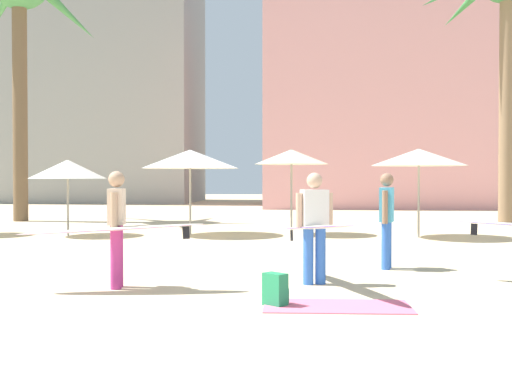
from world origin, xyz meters
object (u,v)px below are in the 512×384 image
(backpack, at_px, (276,290))
(cafe_umbrella_3, at_px, (190,159))
(cafe_umbrella_0, at_px, (68,169))
(person_near_right, at_px, (115,226))
(cafe_umbrella_4, at_px, (419,157))
(person_near_left, at_px, (387,216))
(beach_towel, at_px, (337,306))
(person_mid_left, at_px, (315,225))
(cafe_umbrella_5, at_px, (291,157))

(backpack, bearing_deg, cafe_umbrella_3, 56.76)
(cafe_umbrella_0, bearing_deg, person_near_right, -66.14)
(cafe_umbrella_3, distance_m, cafe_umbrella_4, 6.44)
(cafe_umbrella_4, bearing_deg, person_near_left, -105.56)
(beach_towel, distance_m, person_mid_left, 1.87)
(cafe_umbrella_5, height_order, person_mid_left, cafe_umbrella_5)
(person_mid_left, bearing_deg, cafe_umbrella_0, -159.65)
(cafe_umbrella_4, xyz_separation_m, person_near_right, (-6.03, -8.70, -1.28))
(cafe_umbrella_5, xyz_separation_m, beach_towel, (0.65, -10.49, -2.25))
(person_mid_left, xyz_separation_m, person_near_left, (1.35, 1.89, 0.02))
(person_mid_left, bearing_deg, person_near_right, -99.40)
(cafe_umbrella_0, bearing_deg, person_mid_left, -50.33)
(cafe_umbrella_3, xyz_separation_m, person_mid_left, (3.33, -8.59, -1.26))
(backpack, relative_size, person_near_left, 0.24)
(cafe_umbrella_4, xyz_separation_m, beach_towel, (-2.86, -9.80, -2.20))
(person_mid_left, bearing_deg, cafe_umbrella_3, -178.15)
(cafe_umbrella_0, xyz_separation_m, cafe_umbrella_4, (9.88, 0.02, 0.32))
(backpack, xyz_separation_m, person_near_right, (-2.40, 1.08, 0.73))
(backpack, bearing_deg, person_near_right, 107.21)
(cafe_umbrella_3, relative_size, person_near_right, 1.03)
(cafe_umbrella_4, relative_size, person_near_left, 1.52)
(cafe_umbrella_4, height_order, person_near_right, cafe_umbrella_4)
(backpack, bearing_deg, person_mid_left, 22.71)
(person_near_right, bearing_deg, person_near_left, -158.06)
(beach_towel, bearing_deg, cafe_umbrella_0, 125.64)
(beach_towel, relative_size, person_near_right, 0.69)
(backpack, distance_m, person_mid_left, 1.83)
(cafe_umbrella_4, distance_m, person_near_right, 10.66)
(person_near_right, bearing_deg, backpack, 148.33)
(person_near_right, xyz_separation_m, person_mid_left, (2.94, 0.51, -0.01))
(beach_towel, height_order, person_near_right, person_near_right)
(cafe_umbrella_3, bearing_deg, person_near_left, -55.09)
(beach_towel, height_order, backpack, backpack)
(cafe_umbrella_5, bearing_deg, cafe_umbrella_4, -11.20)
(beach_towel, xyz_separation_m, person_near_left, (1.11, 3.51, 0.94))
(person_near_right, bearing_deg, beach_towel, 153.50)
(backpack, xyz_separation_m, person_near_left, (1.89, 3.49, 0.74))
(cafe_umbrella_3, distance_m, person_near_left, 8.26)
(cafe_umbrella_0, height_order, person_mid_left, cafe_umbrella_0)
(person_near_right, height_order, person_near_left, person_near_right)
(cafe_umbrella_5, xyz_separation_m, person_near_right, (-2.52, -9.40, -1.32))
(cafe_umbrella_0, height_order, person_near_right, cafe_umbrella_0)
(cafe_umbrella_4, distance_m, person_near_left, 6.65)
(cafe_umbrella_4, relative_size, person_mid_left, 0.86)
(cafe_umbrella_5, bearing_deg, backpack, -90.69)
(cafe_umbrella_5, relative_size, person_near_left, 1.43)
(cafe_umbrella_0, distance_m, person_near_right, 9.55)
(cafe_umbrella_3, xyz_separation_m, person_near_right, (0.39, -9.10, -1.25))
(cafe_umbrella_5, bearing_deg, cafe_umbrella_0, -173.62)
(person_near_right, bearing_deg, cafe_umbrella_4, -132.15)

